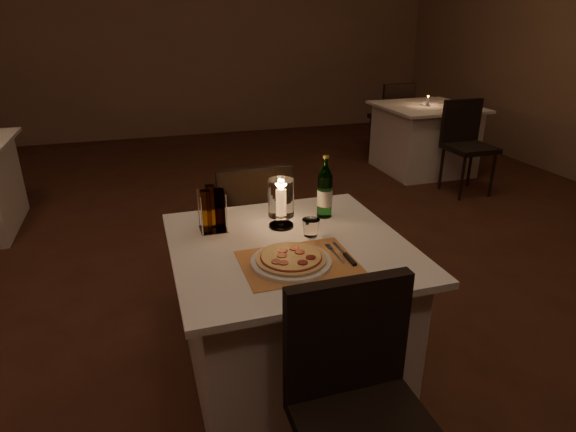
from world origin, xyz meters
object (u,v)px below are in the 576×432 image
object	(u,v)px
chair_near	(358,392)
hurricane_candle	(281,200)
main_table	(289,315)
tumbler	(311,228)
chair_far	(252,222)
water_bottle	(325,192)
plate	(291,262)
neighbor_table_right	(424,138)
pizza	(291,258)

from	to	relation	value
chair_near	hurricane_candle	world-z (taller)	hurricane_candle
main_table	chair_near	world-z (taller)	chair_near
tumbler	chair_far	bearing A→B (deg)	99.73
water_bottle	chair_far	bearing A→B (deg)	118.16
main_table	chair_far	size ratio (longest dim) A/B	1.11
water_bottle	hurricane_candle	distance (m)	0.24
plate	tumbler	xyz separation A→B (m)	(0.16, 0.23, 0.03)
water_bottle	neighbor_table_right	bearing A→B (deg)	49.35
tumbler	plate	bearing A→B (deg)	-126.12
main_table	water_bottle	distance (m)	0.60
chair_far	water_bottle	bearing A→B (deg)	-61.84
plate	chair_far	bearing A→B (deg)	86.80
plate	pizza	xyz separation A→B (m)	(-0.00, -0.00, 0.02)
water_bottle	neighbor_table_right	xyz separation A→B (m)	(2.23, 2.60, -0.49)
water_bottle	neighbor_table_right	distance (m)	3.46
chair_far	plate	distance (m)	0.92
water_bottle	chair_near	bearing A→B (deg)	-104.95
pizza	hurricane_candle	size ratio (longest dim) A/B	1.22
chair_near	hurricane_candle	bearing A→B (deg)	88.86
chair_far	plate	world-z (taller)	chair_far
plate	water_bottle	size ratio (longest dim) A/B	1.04
pizza	neighbor_table_right	size ratio (longest dim) A/B	0.28
main_table	water_bottle	bearing A→B (deg)	43.17
chair_far	pizza	size ratio (longest dim) A/B	3.21
chair_near	water_bottle	distance (m)	1.04
water_bottle	main_table	bearing A→B (deg)	-136.83
plate	neighbor_table_right	size ratio (longest dim) A/B	0.32
plate	hurricane_candle	size ratio (longest dim) A/B	1.40
main_table	tumbler	world-z (taller)	tumbler
main_table	neighbor_table_right	distance (m)	3.78
hurricane_candle	pizza	bearing A→B (deg)	-100.62
chair_far	hurricane_candle	bearing A→B (deg)	-88.08
tumbler	hurricane_candle	size ratio (longest dim) A/B	0.34
plate	neighbor_table_right	xyz separation A→B (m)	(2.54, 3.02, -0.38)
chair_near	chair_far	bearing A→B (deg)	90.00
main_table	chair_near	size ratio (longest dim) A/B	1.11
main_table	pizza	xyz separation A→B (m)	(-0.05, -0.18, 0.39)
main_table	pizza	distance (m)	0.44
main_table	plate	bearing A→B (deg)	-105.52
main_table	neighbor_table_right	xyz separation A→B (m)	(2.49, 2.84, 0.00)
plate	neighbor_table_right	world-z (taller)	plate
pizza	hurricane_candle	bearing A→B (deg)	79.38
water_bottle	hurricane_candle	xyz separation A→B (m)	(-0.24, -0.06, 0.01)
plate	water_bottle	bearing A→B (deg)	53.98
main_table	water_bottle	world-z (taller)	water_bottle
main_table	chair_near	xyz separation A→B (m)	(0.00, -0.71, 0.18)
water_bottle	hurricane_candle	size ratio (longest dim) A/B	1.34
pizza	tumbler	distance (m)	0.28
tumbler	neighbor_table_right	world-z (taller)	tumbler
pizza	neighbor_table_right	distance (m)	3.96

